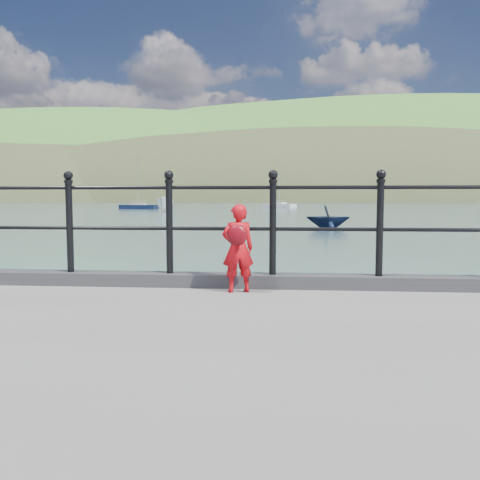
# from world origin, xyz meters

# --- Properties ---
(ground) EXTENTS (600.00, 600.00, 0.00)m
(ground) POSITION_xyz_m (0.00, 0.00, 0.00)
(ground) COLOR #2D4251
(ground) RESTS_ON ground
(kerb) EXTENTS (60.00, 0.30, 0.15)m
(kerb) POSITION_xyz_m (0.00, -0.15, 1.07)
(kerb) COLOR #28282B
(kerb) RESTS_ON quay
(railing) EXTENTS (18.11, 0.11, 1.20)m
(railing) POSITION_xyz_m (0.00, -0.15, 1.82)
(railing) COLOR black
(railing) RESTS_ON kerb
(far_shore) EXTENTS (830.00, 200.00, 156.00)m
(far_shore) POSITION_xyz_m (38.34, 239.41, -22.57)
(far_shore) COLOR #333A21
(far_shore) RESTS_ON ground
(child) EXTENTS (0.40, 0.35, 0.96)m
(child) POSITION_xyz_m (0.23, -0.47, 1.49)
(child) COLOR red
(child) RESTS_ON quay
(launch_white) EXTENTS (2.30, 5.43, 2.06)m
(launch_white) POSITION_xyz_m (-15.42, 62.52, 1.03)
(launch_white) COLOR white
(launch_white) RESTS_ON ground
(launch_navy) EXTENTS (2.75, 2.38, 1.45)m
(launch_navy) POSITION_xyz_m (3.60, 27.36, 0.72)
(launch_navy) COLOR black
(launch_navy) RESTS_ON ground
(sailboat_left) EXTENTS (6.54, 3.29, 8.87)m
(sailboat_left) POSITION_xyz_m (-22.78, 74.98, 0.34)
(sailboat_left) COLOR black
(sailboat_left) RESTS_ON ground
(sailboat_deep) EXTENTS (6.35, 5.82, 9.75)m
(sailboat_deep) POSITION_xyz_m (-0.07, 88.02, 0.34)
(sailboat_deep) COLOR silver
(sailboat_deep) RESTS_ON ground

